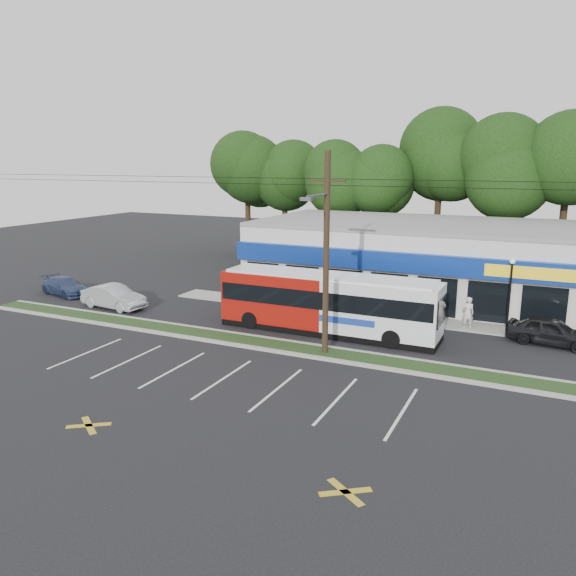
# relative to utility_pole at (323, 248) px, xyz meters

# --- Properties ---
(ground) EXTENTS (120.00, 120.00, 0.00)m
(ground) POSITION_rel_utility_pole_xyz_m (-2.83, -0.93, -5.41)
(ground) COLOR black
(ground) RESTS_ON ground
(grass_strip) EXTENTS (40.00, 1.60, 0.12)m
(grass_strip) POSITION_rel_utility_pole_xyz_m (-2.83, 0.07, -5.35)
(grass_strip) COLOR #1D3214
(grass_strip) RESTS_ON ground
(curb_south) EXTENTS (40.00, 0.25, 0.14)m
(curb_south) POSITION_rel_utility_pole_xyz_m (-2.83, -0.78, -5.34)
(curb_south) COLOR #9E9E93
(curb_south) RESTS_ON ground
(curb_north) EXTENTS (40.00, 0.25, 0.14)m
(curb_north) POSITION_rel_utility_pole_xyz_m (-2.83, 0.92, -5.34)
(curb_north) COLOR #9E9E93
(curb_north) RESTS_ON ground
(sidewalk) EXTENTS (32.00, 2.20, 0.10)m
(sidewalk) POSITION_rel_utility_pole_xyz_m (2.17, 8.07, -5.36)
(sidewalk) COLOR #9E9E93
(sidewalk) RESTS_ON ground
(strip_mall) EXTENTS (25.00, 12.55, 5.30)m
(strip_mall) POSITION_rel_utility_pole_xyz_m (2.67, 14.99, -2.76)
(strip_mall) COLOR beige
(strip_mall) RESTS_ON ground
(utility_pole) EXTENTS (50.00, 2.77, 10.00)m
(utility_pole) POSITION_rel_utility_pole_xyz_m (0.00, 0.00, 0.00)
(utility_pole) COLOR black
(utility_pole) RESTS_ON ground
(lamp_post) EXTENTS (0.30, 0.30, 4.25)m
(lamp_post) POSITION_rel_utility_pole_xyz_m (8.17, 7.87, -2.74)
(lamp_post) COLOR black
(lamp_post) RESTS_ON ground
(tree_line) EXTENTS (46.76, 6.76, 11.83)m
(tree_line) POSITION_rel_utility_pole_xyz_m (1.17, 25.07, 3.00)
(tree_line) COLOR black
(tree_line) RESTS_ON ground
(metrobus) EXTENTS (12.54, 2.67, 3.37)m
(metrobus) POSITION_rel_utility_pole_xyz_m (-1.03, 3.57, -3.63)
(metrobus) COLOR #97120B
(metrobus) RESTS_ON ground
(car_dark) EXTENTS (4.55, 2.35, 1.48)m
(car_dark) POSITION_rel_utility_pole_xyz_m (10.43, 6.55, -4.67)
(car_dark) COLOR black
(car_dark) RESTS_ON ground
(car_silver) EXTENTS (4.75, 2.01, 1.52)m
(car_silver) POSITION_rel_utility_pole_xyz_m (-15.78, 2.57, -4.65)
(car_silver) COLOR #A7ABAF
(car_silver) RESTS_ON ground
(car_blue) EXTENTS (4.67, 2.77, 1.27)m
(car_blue) POSITION_rel_utility_pole_xyz_m (-21.63, 3.99, -4.78)
(car_blue) COLOR navy
(car_blue) RESTS_ON ground
(pedestrian_a) EXTENTS (0.82, 0.69, 1.92)m
(pedestrian_a) POSITION_rel_utility_pole_xyz_m (6.04, 7.57, -4.45)
(pedestrian_a) COLOR silver
(pedestrian_a) RESTS_ON ground
(pedestrian_b) EXTENTS (1.02, 0.88, 1.80)m
(pedestrian_b) POSITION_rel_utility_pole_xyz_m (2.62, 7.57, -4.51)
(pedestrian_b) COLOR beige
(pedestrian_b) RESTS_ON ground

